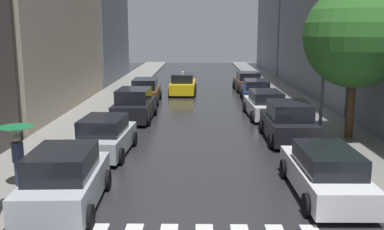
% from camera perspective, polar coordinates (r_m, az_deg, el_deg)
% --- Properties ---
extents(ground_plane, '(28.00, 72.00, 0.04)m').
position_cam_1_polar(ground_plane, '(30.43, 1.10, 1.73)').
color(ground_plane, '#272729').
extents(sidewalk_left, '(3.00, 72.00, 0.15)m').
position_cam_1_polar(sidewalk_left, '(31.06, -10.99, 1.90)').
color(sidewalk_left, gray).
rests_on(sidewalk_left, ground).
extents(sidewalk_right, '(3.00, 72.00, 0.15)m').
position_cam_1_polar(sidewalk_right, '(31.14, 13.15, 1.83)').
color(sidewalk_right, gray).
rests_on(sidewalk_right, ground).
extents(building_right_far, '(6.00, 15.48, 13.80)m').
position_cam_1_polar(building_right_far, '(53.74, 13.12, 12.98)').
color(building_right_far, slate).
rests_on(building_right_far, ground).
extents(parked_car_left_nearest, '(2.19, 4.22, 1.77)m').
position_cam_1_polar(parked_car_left_nearest, '(12.82, -16.49, -8.34)').
color(parked_car_left_nearest, '#B2B7BF').
rests_on(parked_car_left_nearest, ground).
extents(parked_car_left_second, '(2.19, 4.09, 1.58)m').
position_cam_1_polar(parked_car_left_second, '(17.82, -11.47, -2.85)').
color(parked_car_left_second, '#B2B7BF').
rests_on(parked_car_left_second, ground).
extents(parked_car_left_third, '(2.23, 4.36, 1.81)m').
position_cam_1_polar(parked_car_left_third, '(24.24, -7.63, 1.23)').
color(parked_car_left_third, black).
rests_on(parked_car_left_third, ground).
extents(parked_car_left_fourth, '(2.07, 4.57, 1.70)m').
position_cam_1_polar(parked_car_left_fourth, '(30.04, -6.17, 3.11)').
color(parked_car_left_fourth, brown).
rests_on(parked_car_left_fourth, ground).
extents(parked_car_right_nearest, '(2.03, 4.73, 1.53)m').
position_cam_1_polar(parked_car_right_nearest, '(13.85, 17.20, -7.33)').
color(parked_car_right_nearest, silver).
rests_on(parked_car_right_nearest, ground).
extents(parked_car_right_second, '(2.17, 4.32, 1.80)m').
position_cam_1_polar(parked_car_right_second, '(20.14, 12.60, -1.00)').
color(parked_car_right_second, black).
rests_on(parked_car_right_second, ground).
extents(parked_car_right_third, '(2.20, 4.65, 1.55)m').
position_cam_1_polar(parked_car_right_third, '(25.32, 9.65, 1.36)').
color(parked_car_right_third, silver).
rests_on(parked_car_right_third, ground).
extents(parked_car_right_fourth, '(2.17, 4.69, 1.53)m').
position_cam_1_polar(parked_car_right_fourth, '(30.90, 8.47, 3.15)').
color(parked_car_right_fourth, navy).
rests_on(parked_car_right_fourth, ground).
extents(parked_car_right_fifth, '(2.29, 4.15, 1.56)m').
position_cam_1_polar(parked_car_right_fifth, '(36.16, 7.40, 4.36)').
color(parked_car_right_fifth, brown).
rests_on(parked_car_right_fifth, ground).
extents(taxi_midroad, '(2.14, 4.49, 1.81)m').
position_cam_1_polar(taxi_midroad, '(33.93, -1.21, 4.06)').
color(taxi_midroad, yellow).
rests_on(taxi_midroad, ground).
extents(pedestrian_foreground, '(1.09, 1.09, 1.91)m').
position_cam_1_polar(pedestrian_foreground, '(14.52, -22.17, -3.27)').
color(pedestrian_foreground, navy).
rests_on(pedestrian_foreground, sidewalk_left).
extents(street_tree_right, '(4.54, 4.54, 6.84)m').
position_cam_1_polar(street_tree_right, '(20.48, 20.82, 9.68)').
color(street_tree_right, '#513823').
rests_on(street_tree_right, sidewalk_right).
extents(lamp_post_right, '(0.60, 0.28, 7.74)m').
position_cam_1_polar(lamp_post_right, '(20.52, 17.22, 9.49)').
color(lamp_post_right, '#595B60').
rests_on(lamp_post_right, sidewalk_right).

